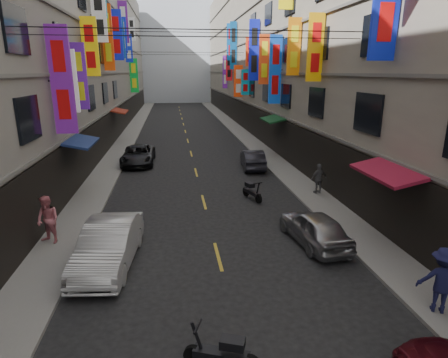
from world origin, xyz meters
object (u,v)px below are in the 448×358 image
object	(u,v)px
car_right_far	(253,159)
pedestrian_rfar	(319,179)
car_left_far	(138,155)
car_right_mid	(314,228)
pedestrian_lfar	(48,220)
car_left_mid	(109,245)
scooter_crossing	(223,353)
scooter_far_right	(252,191)
pedestrian_rnear	(442,280)

from	to	relation	value
car_right_far	pedestrian_rfar	world-z (taller)	pedestrian_rfar
car_left_far	car_right_mid	distance (m)	16.37
car_right_far	pedestrian_lfar	size ratio (longest dim) A/B	2.11
car_left_mid	car_right_mid	distance (m)	7.73
scooter_crossing	scooter_far_right	size ratio (longest dim) A/B	0.99
pedestrian_rfar	car_left_mid	bearing A→B (deg)	20.78
scooter_crossing	pedestrian_rnear	size ratio (longest dim) A/B	0.91
pedestrian_lfar	pedestrian_rfar	distance (m)	13.42
car_left_far	car_left_mid	bearing A→B (deg)	-88.54
scooter_crossing	car_left_mid	xyz separation A→B (m)	(-3.27, 5.31, 0.33)
car_left_mid	pedestrian_rnear	world-z (taller)	pedestrian_rnear
scooter_crossing	pedestrian_lfar	size ratio (longest dim) A/B	0.91
scooter_far_right	pedestrian_rnear	world-z (taller)	pedestrian_rnear
scooter_crossing	car_right_mid	bearing A→B (deg)	-15.67
scooter_crossing	car_left_mid	world-z (taller)	car_left_mid
scooter_crossing	scooter_far_right	bearing A→B (deg)	5.76
pedestrian_lfar	scooter_far_right	bearing A→B (deg)	57.33
pedestrian_rnear	pedestrian_rfar	size ratio (longest dim) A/B	1.14
car_left_mid	pedestrian_lfar	xyz separation A→B (m)	(-2.53, 1.91, 0.30)
car_right_mid	pedestrian_lfar	bearing A→B (deg)	-13.89
pedestrian_rnear	car_left_far	bearing A→B (deg)	-32.93
scooter_crossing	pedestrian_rnear	xyz separation A→B (m)	(6.21, 1.19, 0.62)
pedestrian_rfar	car_left_far	bearing A→B (deg)	-51.37
pedestrian_rfar	pedestrian_rnear	bearing A→B (deg)	75.07
scooter_far_right	car_right_far	distance (m)	6.65
pedestrian_rnear	scooter_far_right	bearing A→B (deg)	-43.00
car_left_far	car_right_far	distance (m)	8.34
car_left_mid	pedestrian_lfar	size ratio (longest dim) A/B	2.47
scooter_far_right	pedestrian_rfar	bearing A→B (deg)	164.14
scooter_crossing	pedestrian_rnear	world-z (taller)	pedestrian_rnear
car_left_far	pedestrian_lfar	xyz separation A→B (m)	(-2.36, -13.10, 0.39)
car_right_mid	pedestrian_rnear	size ratio (longest dim) A/B	2.07
scooter_far_right	pedestrian_rfar	xyz separation A→B (m)	(3.75, 0.18, 0.51)
pedestrian_rfar	pedestrian_lfar	bearing A→B (deg)	8.00
car_right_mid	car_right_far	world-z (taller)	car_right_mid
scooter_crossing	pedestrian_rfar	xyz separation A→B (m)	(6.87, 11.67, 0.51)
scooter_crossing	car_right_far	size ratio (longest dim) A/B	0.43
scooter_far_right	car_left_mid	bearing A→B (deg)	25.45
car_left_far	pedestrian_rnear	distance (m)	21.43
scooter_far_right	pedestrian_rnear	xyz separation A→B (m)	(3.09, -10.30, 0.62)
pedestrian_rnear	scooter_crossing	bearing A→B (deg)	41.11
car_right_mid	car_left_mid	bearing A→B (deg)	-2.00
scooter_far_right	car_left_far	distance (m)	11.00
car_right_far	pedestrian_rfar	size ratio (longest dim) A/B	2.40
car_left_far	pedestrian_rnear	size ratio (longest dim) A/B	2.56
pedestrian_lfar	pedestrian_rfar	world-z (taller)	pedestrian_lfar
car_left_mid	pedestrian_rnear	distance (m)	10.34
car_right_far	scooter_crossing	bearing A→B (deg)	80.48
car_left_far	pedestrian_rnear	bearing A→B (deg)	-62.44
pedestrian_lfar	car_left_mid	bearing A→B (deg)	-5.36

